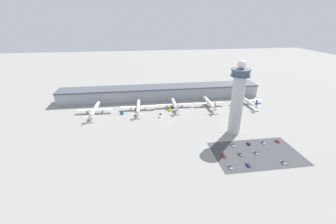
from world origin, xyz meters
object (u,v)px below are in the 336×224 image
at_px(car_white_wagon, 233,145).
at_px(car_black_suv, 224,156).
at_px(service_truck_fuel, 169,109).
at_px(car_red_hatchback, 256,153).
at_px(car_blue_compact, 248,165).
at_px(car_grey_coupe, 248,144).
at_px(service_truck_catering, 122,113).
at_px(car_yellow_taxi, 240,154).
at_px(airplane_gate_charlie, 175,104).
at_px(car_maroon_suv, 230,167).
at_px(car_navy_sedan, 263,142).
at_px(airplane_gate_echo, 247,101).
at_px(service_truck_baggage, 160,116).
at_px(airplane_gate_bravo, 138,107).
at_px(car_green_van, 277,141).
at_px(control_tower, 238,98).
at_px(airplane_gate_alpha, 95,110).
at_px(car_silver_sedan, 283,162).
at_px(airplane_gate_delta, 209,103).

relative_size(car_white_wagon, car_black_suv, 0.89).
height_order(service_truck_fuel, car_red_hatchback, service_truck_fuel).
relative_size(car_blue_compact, car_white_wagon, 1.12).
bearing_deg(car_grey_coupe, service_truck_catering, 143.13).
bearing_deg(car_blue_compact, service_truck_fuel, 110.24).
relative_size(car_grey_coupe, car_yellow_taxi, 0.98).
height_order(airplane_gate_charlie, car_yellow_taxi, airplane_gate_charlie).
relative_size(car_maroon_suv, car_navy_sedan, 1.03).
height_order(car_grey_coupe, car_navy_sedan, car_grey_coupe).
height_order(airplane_gate_echo, service_truck_baggage, airplane_gate_echo).
height_order(airplane_gate_bravo, car_maroon_suv, airplane_gate_bravo).
relative_size(car_green_van, car_yellow_taxi, 1.03).
bearing_deg(car_red_hatchback, airplane_gate_bravo, 131.17).
xyz_separation_m(airplane_gate_charlie, car_white_wagon, (31.85, -84.96, -3.42)).
bearing_deg(car_blue_compact, control_tower, 78.33).
xyz_separation_m(airplane_gate_alpha, airplane_gate_echo, (169.77, 3.08, -0.25)).
bearing_deg(car_navy_sedan, car_yellow_taxi, -152.15).
relative_size(control_tower, airplane_gate_bravo, 1.51).
height_order(car_green_van, car_yellow_taxi, car_green_van).
distance_m(service_truck_fuel, car_navy_sedan, 102.78).
xyz_separation_m(service_truck_catering, car_blue_compact, (89.00, -102.82, -0.24)).
distance_m(airplane_gate_alpha, car_black_suv, 141.11).
bearing_deg(car_red_hatchback, car_maroon_suv, -152.20).
distance_m(airplane_gate_echo, car_black_suv, 117.60).
height_order(car_silver_sedan, car_yellow_taxi, car_silver_sedan).
xyz_separation_m(airplane_gate_alpha, car_white_wagon, (117.06, -81.09, -3.72)).
distance_m(car_green_van, car_silver_sedan, 29.82).
height_order(airplane_gate_bravo, car_red_hatchback, airplane_gate_bravo).
height_order(service_truck_baggage, car_green_van, service_truck_baggage).
distance_m(airplane_gate_bravo, car_black_suv, 113.94).
bearing_deg(car_black_suv, car_navy_sedan, 19.97).
xyz_separation_m(car_blue_compact, car_navy_sedan, (25.83, 26.58, -0.01)).
bearing_deg(airplane_gate_delta, car_grey_coupe, -86.14).
distance_m(service_truck_catering, service_truck_baggage, 41.11).
height_order(service_truck_baggage, car_black_suv, service_truck_baggage).
distance_m(car_white_wagon, car_maroon_suv, 29.43).
bearing_deg(service_truck_fuel, car_red_hatchback, -60.83).
xyz_separation_m(airplane_gate_bravo, car_maroon_suv, (58.86, -109.90, -3.55)).
height_order(airplane_gate_alpha, service_truck_baggage, airplane_gate_alpha).
bearing_deg(car_yellow_taxi, car_navy_sedan, 27.85).
bearing_deg(car_silver_sedan, airplane_gate_bravo, 131.32).
relative_size(service_truck_catering, car_maroon_suv, 1.31).
bearing_deg(airplane_gate_alpha, car_maroon_suv, -45.94).
distance_m(service_truck_catering, car_yellow_taxi, 126.54).
bearing_deg(airplane_gate_bravo, car_white_wagon, -49.26).
xyz_separation_m(service_truck_fuel, car_green_van, (77.39, -79.96, -0.37)).
distance_m(airplane_gate_delta, service_truck_catering, 96.96).
relative_size(car_green_van, car_blue_compact, 0.91).
bearing_deg(service_truck_catering, airplane_gate_alpha, 170.58).
xyz_separation_m(service_truck_fuel, car_black_suv, (26.86, -93.47, -0.36)).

